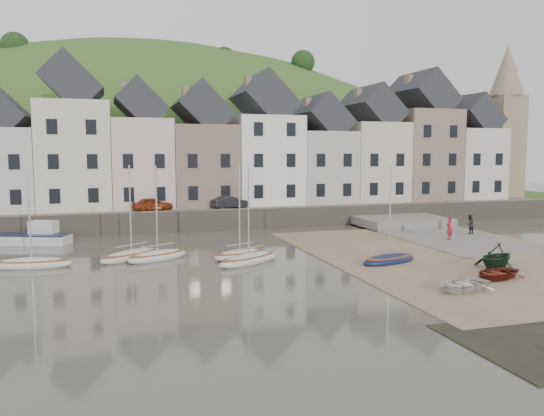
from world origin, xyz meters
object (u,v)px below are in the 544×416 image
object	(u,v)px
rowboat_white	(462,284)
rowboat_green	(496,256)
car_left	(153,204)
person_red	(449,227)
person_dark	(470,224)
sailboat_0	(32,263)
car_right	(230,202)
rowboat_red	(495,273)

from	to	relation	value
rowboat_white	rowboat_green	size ratio (longest dim) A/B	1.08
car_left	rowboat_green	bearing A→B (deg)	-150.65
rowboat_white	person_red	distance (m)	16.03
rowboat_white	person_dark	distance (m)	19.61
sailboat_0	car_right	size ratio (longest dim) A/B	1.77
rowboat_red	car_right	bearing A→B (deg)	-178.78
rowboat_red	rowboat_white	bearing A→B (deg)	-82.38
rowboat_red	person_dark	world-z (taller)	person_dark
person_dark	car_left	bearing A→B (deg)	-40.43
rowboat_green	car_right	size ratio (longest dim) A/B	0.83
sailboat_0	rowboat_red	world-z (taller)	sailboat_0
rowboat_white	person_dark	size ratio (longest dim) A/B	1.97
sailboat_0	person_dark	xyz separation A→B (m)	(33.36, 3.08, 0.67)
rowboat_white	car_left	world-z (taller)	car_left
rowboat_red	sailboat_0	bearing A→B (deg)	-131.81
sailboat_0	person_dark	size ratio (longest dim) A/B	3.91
person_red	rowboat_white	bearing A→B (deg)	17.64
rowboat_red	car_left	distance (m)	30.47
rowboat_green	car_right	xyz separation A→B (m)	(-10.81, 23.63, 1.35)
sailboat_0	person_red	bearing A→B (deg)	2.06
rowboat_white	person_red	size ratio (longest dim) A/B	1.67
sailboat_0	rowboat_green	xyz separation A→B (m)	(26.40, -8.70, 0.58)
rowboat_white	rowboat_green	bearing A→B (deg)	113.85
rowboat_red	car_left	world-z (taller)	car_left
car_left	car_right	distance (m)	7.18
person_dark	car_right	distance (m)	21.40
person_red	car_right	bearing A→B (deg)	-83.50
sailboat_0	rowboat_green	world-z (taller)	sailboat_0
sailboat_0	car_left	size ratio (longest dim) A/B	1.75
rowboat_white	person_dark	bearing A→B (deg)	129.96
person_dark	car_left	distance (m)	27.65
sailboat_0	rowboat_green	distance (m)	27.80
rowboat_green	person_dark	size ratio (longest dim) A/B	1.83
car_left	car_right	size ratio (longest dim) A/B	1.01
person_red	car_right	xyz separation A→B (m)	(-14.40, 13.85, 1.11)
rowboat_green	car_left	distance (m)	29.73
car_right	rowboat_green	bearing A→B (deg)	-169.50
sailboat_0	car_left	xyz separation A→B (m)	(8.41, 14.93, 1.95)
rowboat_green	car_right	bearing A→B (deg)	-175.32
sailboat_0	person_dark	bearing A→B (deg)	5.28
rowboat_white	car_left	xyz separation A→B (m)	(-12.91, 27.32, 1.83)
person_red	car_left	world-z (taller)	car_left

